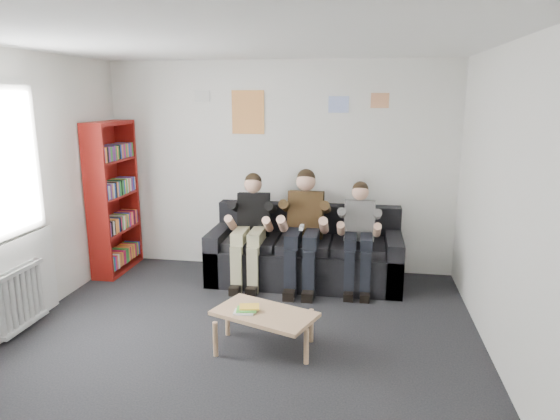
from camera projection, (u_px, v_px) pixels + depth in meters
name	position (u px, v px, depth m)	size (l,w,h in m)	color
room_shell	(228.00, 210.00, 4.07)	(5.00, 5.00, 5.00)	black
sofa	(305.00, 255.00, 6.21)	(2.33, 0.95, 0.90)	black
bookshelf	(114.00, 198.00, 6.42)	(0.29, 0.88, 1.95)	maroon
coffee_table	(265.00, 316.00, 4.49)	(0.90, 0.49, 0.36)	tan
game_cases	(247.00, 309.00, 4.49)	(0.22, 0.19, 0.04)	white
person_left	(250.00, 229.00, 6.04)	(0.39, 0.84, 1.34)	black
person_middle	(304.00, 230.00, 5.93)	(0.43, 0.91, 1.40)	#4C3619
person_right	(359.00, 236.00, 5.84)	(0.36, 0.77, 1.27)	beige
radiator	(21.00, 298.00, 4.83)	(0.10, 0.64, 0.60)	silver
window	(6.00, 230.00, 4.69)	(0.05, 1.30, 2.36)	white
poster_large	(248.00, 112.00, 6.37)	(0.42, 0.01, 0.55)	#F0C755
poster_blue	(339.00, 105.00, 6.16)	(0.25, 0.01, 0.20)	#4573EB
poster_pink	(380.00, 100.00, 6.07)	(0.22, 0.01, 0.18)	#CA3F76
poster_sign	(202.00, 96.00, 6.42)	(0.20, 0.01, 0.14)	silver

